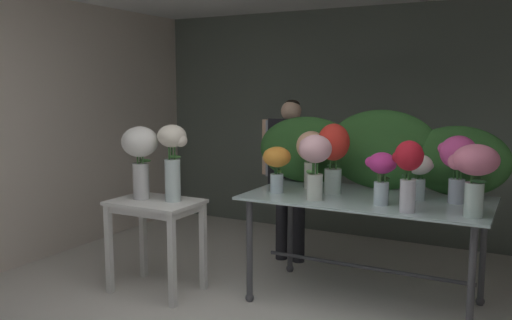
# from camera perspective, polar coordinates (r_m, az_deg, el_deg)

# --- Properties ---
(ground_plane) EXTENTS (8.33, 8.33, 0.00)m
(ground_plane) POSITION_cam_1_polar(r_m,az_deg,el_deg) (4.74, 7.13, -13.73)
(ground_plane) COLOR silver
(wall_back) EXTENTS (5.81, 0.12, 2.62)m
(wall_back) POSITION_cam_1_polar(r_m,az_deg,el_deg) (6.23, 13.55, 3.70)
(wall_back) COLOR slate
(wall_back) RESTS_ON ground
(wall_left) EXTENTS (0.12, 3.91, 2.62)m
(wall_left) POSITION_cam_1_polar(r_m,az_deg,el_deg) (6.08, -19.16, 3.39)
(wall_left) COLOR beige
(wall_left) RESTS_ON ground
(display_table_glass) EXTENTS (1.87, 1.00, 0.88)m
(display_table_glass) POSITION_cam_1_polar(r_m,az_deg,el_deg) (4.34, 11.66, -5.53)
(display_table_glass) COLOR #ADC8C9
(display_table_glass) RESTS_ON ground
(side_table_white) EXTENTS (0.74, 0.52, 0.79)m
(side_table_white) POSITION_cam_1_polar(r_m,az_deg,el_deg) (4.60, -10.64, -5.68)
(side_table_white) COLOR white
(side_table_white) RESTS_ON ground
(florist) EXTENTS (0.62, 0.24, 1.61)m
(florist) POSITION_cam_1_polar(r_m,az_deg,el_deg) (5.27, 3.69, -0.22)
(florist) COLOR #232328
(florist) RESTS_ON ground
(foliage_backdrop) EXTENTS (2.15, 0.24, 0.67)m
(foliage_backdrop) POSITION_cam_1_polar(r_m,az_deg,el_deg) (4.64, 12.29, 0.78)
(foliage_backdrop) COLOR #2D6028
(foliage_backdrop) RESTS_ON display_table_glass
(vase_ivory_stock) EXTENTS (0.21, 0.20, 0.35)m
(vase_ivory_stock) POSITION_cam_1_polar(r_m,az_deg,el_deg) (4.27, 16.97, -1.21)
(vase_ivory_stock) COLOR silver
(vase_ivory_stock) RESTS_ON display_table_glass
(vase_magenta_lilies) EXTENTS (0.23, 0.20, 0.39)m
(vase_magenta_lilies) POSITION_cam_1_polar(r_m,az_deg,el_deg) (4.01, 13.23, -1.28)
(vase_magenta_lilies) COLOR silver
(vase_magenta_lilies) RESTS_ON display_table_glass
(vase_peach_hydrangea) EXTENTS (0.25, 0.25, 0.49)m
(vase_peach_hydrangea) POSITION_cam_1_polar(r_m,az_deg,el_deg) (4.58, 5.87, 0.82)
(vase_peach_hydrangea) COLOR silver
(vase_peach_hydrangea) RESTS_ON display_table_glass
(vase_crimson_tulips) EXTENTS (0.22, 0.19, 0.50)m
(vase_crimson_tulips) POSITION_cam_1_polar(r_m,az_deg,el_deg) (3.81, 15.90, -0.87)
(vase_crimson_tulips) COLOR silver
(vase_crimson_tulips) RESTS_ON display_table_glass
(vase_blush_carnations) EXTENTS (0.26, 0.25, 0.50)m
(vase_blush_carnations) POSITION_cam_1_polar(r_m,az_deg,el_deg) (4.09, 6.29, 0.20)
(vase_blush_carnations) COLOR silver
(vase_blush_carnations) RESTS_ON display_table_glass
(vase_fuchsia_roses) EXTENTS (0.28, 0.27, 0.51)m
(vase_fuchsia_roses) POSITION_cam_1_polar(r_m,az_deg,el_deg) (4.22, 20.70, 0.14)
(vase_fuchsia_roses) COLOR silver
(vase_fuchsia_roses) RESTS_ON display_table_glass
(vase_rosy_ranunculus) EXTENTS (0.33, 0.30, 0.49)m
(vase_rosy_ranunculus) POSITION_cam_1_polar(r_m,az_deg,el_deg) (3.82, 22.31, -0.81)
(vase_rosy_ranunculus) COLOR silver
(vase_rosy_ranunculus) RESTS_ON display_table_glass
(vase_sunset_peonies) EXTENTS (0.23, 0.23, 0.38)m
(vase_sunset_peonies) POSITION_cam_1_polar(r_m,az_deg,el_deg) (4.37, 2.22, -0.32)
(vase_sunset_peonies) COLOR silver
(vase_sunset_peonies) RESTS_ON display_table_glass
(vase_scarlet_anemones) EXTENTS (0.26, 0.26, 0.57)m
(vase_scarlet_anemones) POSITION_cam_1_polar(r_m,az_deg,el_deg) (4.34, 8.29, 1.01)
(vase_scarlet_anemones) COLOR silver
(vase_scarlet_anemones) RESTS_ON display_table_glass
(vase_white_roses_tall) EXTENTS (0.31, 0.31, 0.62)m
(vase_white_roses_tall) POSITION_cam_1_polar(r_m,az_deg,el_deg) (4.61, -12.22, 0.84)
(vase_white_roses_tall) COLOR silver
(vase_white_roses_tall) RESTS_ON side_table_white
(vase_cream_lisianthus_tall) EXTENTS (0.27, 0.24, 0.64)m
(vase_cream_lisianthus_tall) POSITION_cam_1_polar(r_m,az_deg,el_deg) (4.46, -8.88, 0.51)
(vase_cream_lisianthus_tall) COLOR silver
(vase_cream_lisianthus_tall) RESTS_ON side_table_white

